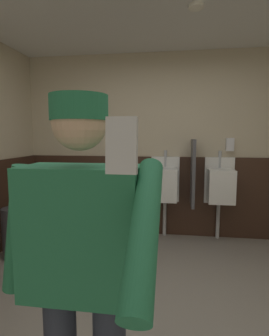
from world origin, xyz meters
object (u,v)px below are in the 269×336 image
(urinal_left, at_px, (165,184))
(trash_bin, at_px, (15,233))
(soap_dispenser, at_px, (230,145))
(person, at_px, (82,258))
(cell_phone, at_px, (122,146))
(urinal_middle, at_px, (220,185))

(urinal_left, relative_size, trash_bin, 2.06)
(trash_bin, xyz_separation_m, soap_dispenser, (2.62, 1.00, 1.03))
(person, xyz_separation_m, soap_dispenser, (1.13, 2.83, 0.38))
(trash_bin, bearing_deg, cell_phone, -52.98)
(trash_bin, bearing_deg, urinal_left, 26.94)
(person, distance_m, soap_dispenser, 3.07)
(urinal_middle, bearing_deg, person, -110.21)
(trash_bin, bearing_deg, soap_dispenser, 20.98)
(urinal_middle, distance_m, trash_bin, 2.68)
(urinal_middle, bearing_deg, trash_bin, -160.46)
(urinal_middle, xyz_separation_m, trash_bin, (-2.49, -0.88, -0.48))
(person, distance_m, cell_phone, 0.75)
(urinal_left, distance_m, cell_phone, 3.28)
(urinal_middle, relative_size, trash_bin, 2.06)
(trash_bin, bearing_deg, person, -50.84)
(soap_dispenser, bearing_deg, trash_bin, -159.02)
(urinal_left, bearing_deg, urinal_middle, 0.00)
(urinal_left, height_order, trash_bin, urinal_left)
(urinal_left, height_order, soap_dispenser, soap_dispenser)
(person, relative_size, cell_phone, 14.58)
(urinal_middle, height_order, cell_phone, cell_phone)
(cell_phone, relative_size, trash_bin, 0.18)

